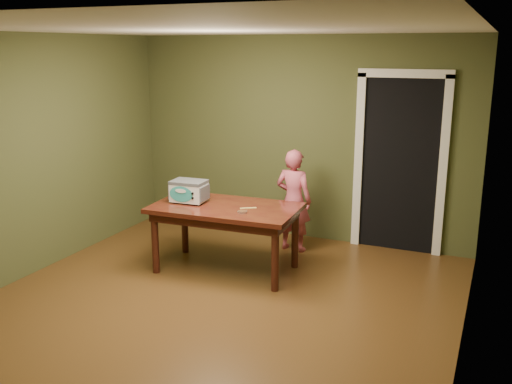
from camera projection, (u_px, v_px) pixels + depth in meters
floor at (208, 312)px, 5.43m from camera, size 5.00×5.00×0.00m
room_shell at (204, 134)px, 5.01m from camera, size 4.52×5.02×2.61m
doorway at (404, 161)px, 7.13m from camera, size 1.10×0.66×2.25m
dining_table at (226, 215)px, 6.29m from camera, size 1.65×0.98×0.75m
toy_oven at (189, 190)px, 6.39m from camera, size 0.42×0.30×0.25m
baking_pan at (242, 212)px, 6.00m from camera, size 0.10×0.10×0.02m
spatula at (248, 208)px, 6.17m from camera, size 0.16×0.12×0.01m
child at (294, 200)px, 6.94m from camera, size 0.48×0.34×1.26m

